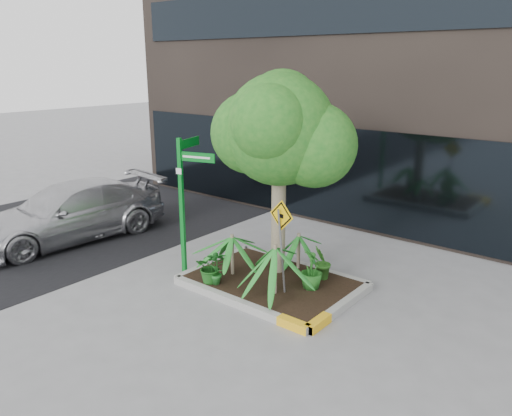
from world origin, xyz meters
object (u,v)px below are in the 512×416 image
Objects in this scene: tree at (280,130)px; cattle_sign at (282,232)px; parked_car at (69,212)px; street_sign_post at (185,191)px.

cattle_sign is (0.71, -0.88, -1.69)m from tree.
parked_car is 1.69× the size of street_sign_post.
cattle_sign is at bearing 11.55° from parked_car.
cattle_sign is at bearing -51.06° from tree.
tree is 2.31× the size of cattle_sign.
tree is 2.03m from cattle_sign.
tree is 0.87× the size of parked_car.
tree is 2.34m from street_sign_post.
street_sign_post is at bearing -149.52° from tree.
parked_car is 6.25m from cattle_sign.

